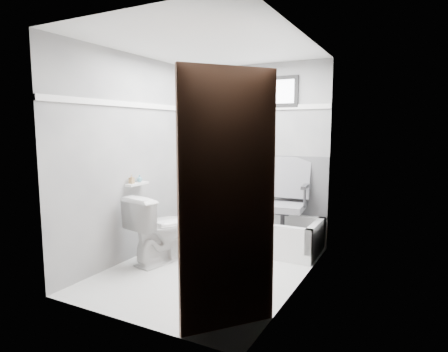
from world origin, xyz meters
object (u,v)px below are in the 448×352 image
Objects in this scene: bathtub at (260,232)px; door at (241,213)px; office_chair at (283,200)px; soap_bottle_b at (140,178)px; soap_bottle_a at (132,179)px; toilet at (161,228)px.

door is (0.75, -2.21, 0.79)m from bathtub.
office_chair is 1.78m from soap_bottle_b.
bathtub is 0.75× the size of door.
soap_bottle_a is at bearing 149.74° from door.
toilet is at bearing -131.06° from bathtub.
bathtub is 2.46m from door.
soap_bottle_b is (-1.45, -0.99, 0.31)m from office_chair.
bathtub is 17.83× the size of soap_bottle_b.
bathtub is at bearing -177.03° from office_chair.
soap_bottle_a reaches higher than toilet.
soap_bottle_b is (-1.17, -0.95, 0.75)m from bathtub.
bathtub is at bearing 39.07° from soap_bottle_b.
office_chair is 12.66× the size of soap_bottle_b.
office_chair is 0.53× the size of door.
office_chair is at bearing 101.82° from door.
soap_bottle_b is at bearing 90.00° from soap_bottle_a.
office_chair is 9.46× the size of soap_bottle_a.
soap_bottle_b is (-1.92, 1.26, -0.04)m from door.
toilet is 0.67m from soap_bottle_a.
soap_bottle_b is at bearing 146.72° from door.
door is (1.60, -1.23, 0.61)m from toilet.
toilet is 0.65m from soap_bottle_b.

